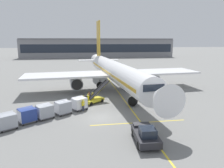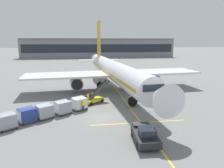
{
  "view_description": "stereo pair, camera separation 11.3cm",
  "coord_description": "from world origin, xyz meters",
  "px_view_note": "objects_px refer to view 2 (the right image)",
  "views": [
    {
      "loc": [
        -2.41,
        -25.44,
        9.9
      ],
      "look_at": [
        2.42,
        6.21,
        3.17
      ],
      "focal_mm": 32.81,
      "sensor_mm": 36.0,
      "label": 1
    },
    {
      "loc": [
        -2.3,
        -25.45,
        9.9
      ],
      "look_at": [
        2.42,
        6.21,
        3.17
      ],
      "focal_mm": 32.81,
      "sensor_mm": 36.0,
      "label": 2
    }
  ],
  "objects_px": {
    "parked_airplane": "(115,71)",
    "baggage_cart_lead": "(79,103)",
    "baggage_cart_third": "(45,111)",
    "safety_cone_engine_keepout": "(89,93)",
    "belt_loader": "(95,97)",
    "baggage_cart_fourth": "(27,115)",
    "ground_crew_wingwalker": "(83,104)",
    "baggage_cart_fifth": "(6,121)",
    "ground_crew_marshaller": "(88,98)",
    "pushback_tug": "(145,135)",
    "ground_crew_by_loader": "(83,100)",
    "ground_crew_by_carts": "(93,97)",
    "baggage_cart_second": "(63,107)"
  },
  "relations": [
    {
      "from": "ground_crew_by_loader",
      "to": "safety_cone_engine_keepout",
      "type": "height_order",
      "value": "ground_crew_by_loader"
    },
    {
      "from": "baggage_cart_third",
      "to": "safety_cone_engine_keepout",
      "type": "xyz_separation_m",
      "value": [
        6.15,
        11.1,
        -0.67
      ]
    },
    {
      "from": "belt_loader",
      "to": "parked_airplane",
      "type": "bearing_deg",
      "value": 62.04
    },
    {
      "from": "safety_cone_engine_keepout",
      "to": "baggage_cart_lead",
      "type": "bearing_deg",
      "value": -101.84
    },
    {
      "from": "baggage_cart_fifth",
      "to": "ground_crew_by_carts",
      "type": "relative_size",
      "value": 1.55
    },
    {
      "from": "belt_loader",
      "to": "safety_cone_engine_keepout",
      "type": "bearing_deg",
      "value": 98.07
    },
    {
      "from": "parked_airplane",
      "to": "ground_crew_by_loader",
      "type": "bearing_deg",
      "value": -121.73
    },
    {
      "from": "parked_airplane",
      "to": "ground_crew_by_carts",
      "type": "relative_size",
      "value": 26.37
    },
    {
      "from": "baggage_cart_third",
      "to": "baggage_cart_fifth",
      "type": "distance_m",
      "value": 4.68
    },
    {
      "from": "pushback_tug",
      "to": "ground_crew_by_loader",
      "type": "relative_size",
      "value": 2.59
    },
    {
      "from": "baggage_cart_fourth",
      "to": "baggage_cart_third",
      "type": "bearing_deg",
      "value": 29.72
    },
    {
      "from": "baggage_cart_lead",
      "to": "pushback_tug",
      "type": "distance_m",
      "value": 12.85
    },
    {
      "from": "belt_loader",
      "to": "baggage_cart_second",
      "type": "bearing_deg",
      "value": -135.13
    },
    {
      "from": "parked_airplane",
      "to": "ground_crew_marshaller",
      "type": "distance_m",
      "value": 11.68
    },
    {
      "from": "pushback_tug",
      "to": "safety_cone_engine_keepout",
      "type": "xyz_separation_m",
      "value": [
        -4.82,
        19.32,
        -0.5
      ]
    },
    {
      "from": "baggage_cart_fourth",
      "to": "ground_crew_by_carts",
      "type": "bearing_deg",
      "value": 39.72
    },
    {
      "from": "pushback_tug",
      "to": "baggage_cart_fourth",
      "type": "bearing_deg",
      "value": 151.11
    },
    {
      "from": "parked_airplane",
      "to": "baggage_cart_lead",
      "type": "bearing_deg",
      "value": -120.79
    },
    {
      "from": "ground_crew_wingwalker",
      "to": "safety_cone_engine_keepout",
      "type": "distance_m",
      "value": 9.13
    },
    {
      "from": "ground_crew_by_loader",
      "to": "safety_cone_engine_keepout",
      "type": "relative_size",
      "value": 2.6
    },
    {
      "from": "belt_loader",
      "to": "baggage_cart_third",
      "type": "bearing_deg",
      "value": -138.94
    },
    {
      "from": "parked_airplane",
      "to": "baggage_cart_fourth",
      "type": "xyz_separation_m",
      "value": [
        -13.55,
        -16.02,
        -2.84
      ]
    },
    {
      "from": "parked_airplane",
      "to": "safety_cone_engine_keepout",
      "type": "distance_m",
      "value": 7.54
    },
    {
      "from": "ground_crew_by_loader",
      "to": "pushback_tug",
      "type": "bearing_deg",
      "value": -64.51
    },
    {
      "from": "baggage_cart_fifth",
      "to": "safety_cone_engine_keepout",
      "type": "distance_m",
      "value": 17.08
    },
    {
      "from": "ground_crew_by_loader",
      "to": "ground_crew_marshaller",
      "type": "xyz_separation_m",
      "value": [
        0.78,
        0.94,
        0.0
      ]
    },
    {
      "from": "ground_crew_marshaller",
      "to": "pushback_tug",
      "type": "bearing_deg",
      "value": -68.92
    },
    {
      "from": "safety_cone_engine_keepout",
      "to": "pushback_tug",
      "type": "bearing_deg",
      "value": -76.0
    },
    {
      "from": "baggage_cart_fourth",
      "to": "ground_crew_marshaller",
      "type": "height_order",
      "value": "baggage_cart_fourth"
    },
    {
      "from": "baggage_cart_fourth",
      "to": "safety_cone_engine_keepout",
      "type": "bearing_deg",
      "value": 56.5
    },
    {
      "from": "baggage_cart_third",
      "to": "baggage_cart_lead",
      "type": "bearing_deg",
      "value": 32.7
    },
    {
      "from": "baggage_cart_second",
      "to": "ground_crew_by_carts",
      "type": "height_order",
      "value": "baggage_cart_second"
    },
    {
      "from": "baggage_cart_fourth",
      "to": "ground_crew_marshaller",
      "type": "distance_m",
      "value": 9.97
    },
    {
      "from": "baggage_cart_lead",
      "to": "safety_cone_engine_keepout",
      "type": "distance_m",
      "value": 8.48
    },
    {
      "from": "baggage_cart_lead",
      "to": "ground_crew_by_loader",
      "type": "height_order",
      "value": "baggage_cart_lead"
    },
    {
      "from": "belt_loader",
      "to": "pushback_tug",
      "type": "bearing_deg",
      "value": -73.93
    },
    {
      "from": "ground_crew_by_loader",
      "to": "ground_crew_marshaller",
      "type": "distance_m",
      "value": 1.22
    },
    {
      "from": "safety_cone_engine_keepout",
      "to": "belt_loader",
      "type": "bearing_deg",
      "value": -81.93
    },
    {
      "from": "baggage_cart_fifth",
      "to": "ground_crew_marshaller",
      "type": "bearing_deg",
      "value": 39.97
    },
    {
      "from": "belt_loader",
      "to": "baggage_cart_lead",
      "type": "relative_size",
      "value": 1.77
    },
    {
      "from": "pushback_tug",
      "to": "ground_crew_by_carts",
      "type": "relative_size",
      "value": 2.59
    },
    {
      "from": "baggage_cart_fifth",
      "to": "ground_crew_by_carts",
      "type": "xyz_separation_m",
      "value": [
        10.32,
        8.77,
        -0.0
      ]
    },
    {
      "from": "baggage_cart_second",
      "to": "ground_crew_by_loader",
      "type": "relative_size",
      "value": 1.55
    },
    {
      "from": "parked_airplane",
      "to": "baggage_cart_fifth",
      "type": "bearing_deg",
      "value": -130.91
    },
    {
      "from": "baggage_cart_fifth",
      "to": "safety_cone_engine_keepout",
      "type": "bearing_deg",
      "value": 54.58
    },
    {
      "from": "ground_crew_by_carts",
      "to": "belt_loader",
      "type": "bearing_deg",
      "value": 3.74
    },
    {
      "from": "ground_crew_marshaller",
      "to": "safety_cone_engine_keepout",
      "type": "height_order",
      "value": "ground_crew_marshaller"
    },
    {
      "from": "belt_loader",
      "to": "ground_crew_wingwalker",
      "type": "distance_m",
      "value": 4.35
    },
    {
      "from": "baggage_cart_lead",
      "to": "baggage_cart_third",
      "type": "xyz_separation_m",
      "value": [
        -4.42,
        -2.83,
        0.0
      ]
    },
    {
      "from": "ground_crew_by_carts",
      "to": "baggage_cart_second",
      "type": "bearing_deg",
      "value": -133.39
    }
  ]
}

